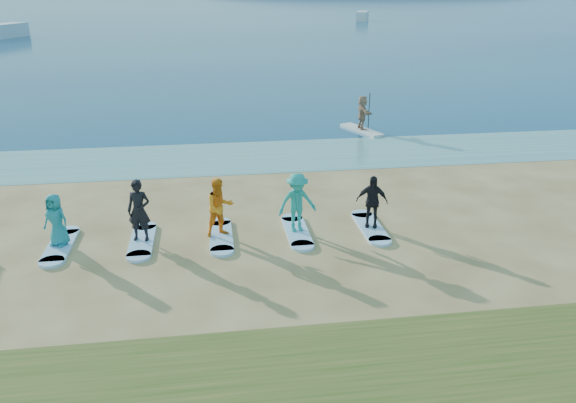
{
  "coord_description": "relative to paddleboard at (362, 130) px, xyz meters",
  "views": [
    {
      "loc": [
        -0.81,
        -13.77,
        7.33
      ],
      "look_at": [
        1.47,
        2.0,
        1.1
      ],
      "focal_mm": 35.0,
      "sensor_mm": 36.0,
      "label": 1
    }
  ],
  "objects": [
    {
      "name": "surfboard_0",
      "position": [
        -12.56,
        -12.33,
        -0.01
      ],
      "size": [
        0.7,
        2.2,
        0.09
      ],
      "primitive_type": "cube",
      "color": "#A1CFFA",
      "rests_on": "ground"
    },
    {
      "name": "boat_offshore_b",
      "position": [
        24.36,
        89.08,
        -0.06
      ],
      "size": [
        4.19,
        6.87,
        1.82
      ],
      "primitive_type": "cube",
      "rotation": [
        0.0,
        0.0,
        -0.35
      ],
      "color": "silver",
      "rests_on": "ground"
    },
    {
      "name": "student_2",
      "position": [
        -7.81,
        -12.33,
        0.94
      ],
      "size": [
        1.07,
        0.96,
        1.82
      ],
      "primitive_type": "imported",
      "rotation": [
        0.0,
        0.0,
        0.36
      ],
      "color": "orange",
      "rests_on": "surfboard_2"
    },
    {
      "name": "student_4",
      "position": [
        -3.06,
        -12.33,
        0.87
      ],
      "size": [
        1.06,
        0.69,
        1.68
      ],
      "primitive_type": "imported",
      "rotation": [
        0.0,
        0.0,
        -0.31
      ],
      "color": "black",
      "rests_on": "surfboard_4"
    },
    {
      "name": "paddleboard",
      "position": [
        0.0,
        0.0,
        0.0
      ],
      "size": [
        1.73,
        3.05,
        0.12
      ],
      "primitive_type": "cube",
      "rotation": [
        0.0,
        0.0,
        0.37
      ],
      "color": "silver",
      "rests_on": "ground"
    },
    {
      "name": "boat_offshore_a",
      "position": [
        -35.87,
        59.26,
        -0.06
      ],
      "size": [
        5.15,
        7.63,
        1.92
      ],
      "primitive_type": "cube",
      "rotation": [
        0.0,
        0.0,
        -0.36
      ],
      "color": "silver",
      "rests_on": "ground"
    },
    {
      "name": "surfboard_1",
      "position": [
        -10.19,
        -12.33,
        -0.01
      ],
      "size": [
        0.7,
        2.2,
        0.09
      ],
      "primitive_type": "cube",
      "color": "#A1CFFA",
      "rests_on": "ground"
    },
    {
      "name": "ground",
      "position": [
        -7.2,
        -14.39,
        -0.06
      ],
      "size": [
        600.0,
        600.0,
        0.0
      ],
      "primitive_type": "plane",
      "color": "tan",
      "rests_on": "ground"
    },
    {
      "name": "shallow_water",
      "position": [
        -7.2,
        -3.89,
        -0.05
      ],
      "size": [
        600.0,
        600.0,
        0.0
      ],
      "primitive_type": "plane",
      "color": "teal",
      "rests_on": "ground"
    },
    {
      "name": "student_0",
      "position": [
        -12.56,
        -12.33,
        0.82
      ],
      "size": [
        0.91,
        0.78,
        1.58
      ],
      "primitive_type": "imported",
      "rotation": [
        0.0,
        0.0,
        -0.42
      ],
      "color": "teal",
      "rests_on": "surfboard_0"
    },
    {
      "name": "student_1",
      "position": [
        -10.19,
        -12.33,
        0.98
      ],
      "size": [
        0.77,
        0.59,
        1.89
      ],
      "primitive_type": "imported",
      "rotation": [
        0.0,
        0.0,
        -0.22
      ],
      "color": "black",
      "rests_on": "surfboard_1"
    },
    {
      "name": "ocean",
      "position": [
        -7.2,
        145.61,
        -0.05
      ],
      "size": [
        600.0,
        600.0,
        0.0
      ],
      "primitive_type": "plane",
      "color": "navy",
      "rests_on": "ground"
    },
    {
      "name": "paddleboarder",
      "position": [
        0.0,
        0.0,
        0.93
      ],
      "size": [
        0.65,
        1.65,
        1.74
      ],
      "primitive_type": "imported",
      "rotation": [
        0.0,
        0.0,
        1.65
      ],
      "color": "tan",
      "rests_on": "paddleboard"
    },
    {
      "name": "surfboard_2",
      "position": [
        -7.81,
        -12.33,
        -0.01
      ],
      "size": [
        0.7,
        2.2,
        0.09
      ],
      "primitive_type": "cube",
      "color": "#A1CFFA",
      "rests_on": "ground"
    },
    {
      "name": "student_3",
      "position": [
        -5.44,
        -12.33,
        0.97
      ],
      "size": [
        1.32,
        0.91,
        1.87
      ],
      "primitive_type": "imported",
      "rotation": [
        0.0,
        0.0,
        0.19
      ],
      "color": "teal",
      "rests_on": "surfboard_3"
    },
    {
      "name": "surfboard_3",
      "position": [
        -5.44,
        -12.33,
        -0.01
      ],
      "size": [
        0.7,
        2.2,
        0.09
      ],
      "primitive_type": "cube",
      "color": "#A1CFFA",
      "rests_on": "ground"
    },
    {
      "name": "surfboard_4",
      "position": [
        -3.06,
        -12.33,
        -0.01
      ],
      "size": [
        0.7,
        2.2,
        0.09
      ],
      "primitive_type": "cube",
      "color": "#A1CFFA",
      "rests_on": "ground"
    }
  ]
}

